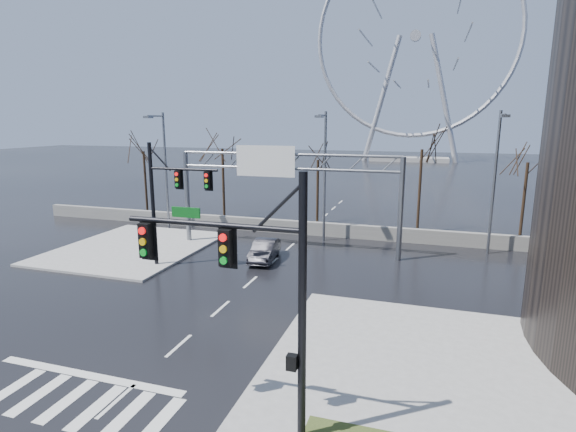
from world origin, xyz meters
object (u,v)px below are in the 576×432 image
at_px(signal_mast_far, 168,194).
at_px(car, 265,250).
at_px(ferris_wheel, 415,45).
at_px(signal_mast_near, 256,281).
at_px(sign_gantry, 281,180).

relative_size(signal_mast_far, car, 1.91).
height_order(signal_mast_far, ferris_wheel, ferris_wheel).
relative_size(ferris_wheel, car, 12.16).
bearing_deg(signal_mast_near, signal_mast_far, 130.26).
relative_size(signal_mast_near, signal_mast_far, 1.00).
xyz_separation_m(signal_mast_far, sign_gantry, (5.49, 6.00, 0.35)).
distance_m(signal_mast_far, car, 7.42).
relative_size(signal_mast_near, sign_gantry, 0.49).
relative_size(signal_mast_far, ferris_wheel, 0.16).
relative_size(signal_mast_near, ferris_wheel, 0.16).
bearing_deg(signal_mast_far, signal_mast_near, -49.74).
xyz_separation_m(sign_gantry, car, (-0.32, -2.65, -4.49)).
distance_m(signal_mast_near, sign_gantry, 19.79).
distance_m(signal_mast_near, signal_mast_far, 17.03).
bearing_deg(car, signal_mast_near, -77.49).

